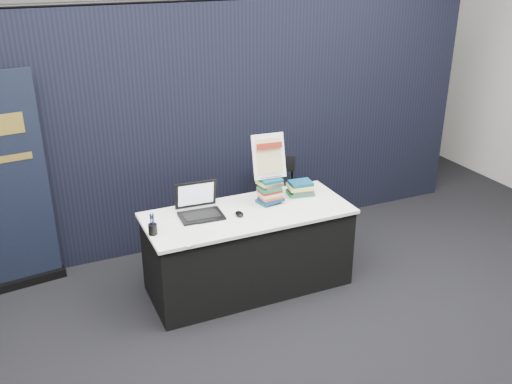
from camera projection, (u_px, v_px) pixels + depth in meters
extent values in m
plane|color=black|center=(275.00, 318.00, 4.77)|extent=(8.00, 8.00, 0.00)
cube|color=#AEABA4|center=(143.00, 39.00, 7.42)|extent=(8.00, 0.02, 3.50)
cube|color=black|center=(206.00, 129.00, 5.63)|extent=(6.00, 0.08, 2.40)
cube|color=black|center=(248.00, 251.00, 5.08)|extent=(1.76, 0.71, 0.72)
cube|color=white|center=(248.00, 213.00, 4.93)|extent=(1.80, 0.75, 0.03)
cube|color=black|center=(201.00, 216.00, 4.82)|extent=(0.38, 0.28, 0.02)
cube|color=black|center=(196.00, 196.00, 4.88)|extent=(0.37, 0.09, 0.25)
cube|color=silver|center=(196.00, 196.00, 4.87)|extent=(0.31, 0.06, 0.20)
ellipsoid|color=black|center=(239.00, 214.00, 4.85)|extent=(0.08, 0.11, 0.03)
cube|color=white|center=(173.00, 227.00, 4.65)|extent=(0.34, 0.25, 0.00)
cube|color=white|center=(181.00, 234.00, 4.54)|extent=(0.32, 0.23, 0.00)
cube|color=silver|center=(193.00, 235.00, 4.52)|extent=(0.40, 0.36, 0.00)
cylinder|color=black|center=(153.00, 229.00, 4.52)|extent=(0.09, 0.09, 0.09)
cube|color=navy|center=(270.00, 202.00, 5.09)|extent=(0.21, 0.17, 0.03)
cube|color=navy|center=(270.00, 199.00, 5.08)|extent=(0.21, 0.17, 0.03)
cube|color=#E75B20|center=(270.00, 196.00, 5.07)|extent=(0.21, 0.17, 0.03)
cube|color=beige|center=(270.00, 193.00, 5.06)|extent=(0.21, 0.17, 0.03)
cube|color=#A5231A|center=(270.00, 191.00, 5.05)|extent=(0.21, 0.17, 0.03)
cube|color=#1B673D|center=(270.00, 188.00, 5.04)|extent=(0.21, 0.17, 0.03)
cube|color=#424246|center=(270.00, 185.00, 5.03)|extent=(0.21, 0.17, 0.03)
cube|color=#C9D153|center=(270.00, 182.00, 5.02)|extent=(0.21, 0.17, 0.03)
cube|color=navy|center=(270.00, 180.00, 5.01)|extent=(0.21, 0.17, 0.03)
cube|color=#1B673D|center=(300.00, 193.00, 5.26)|extent=(0.24, 0.20, 0.03)
cube|color=#424246|center=(300.00, 190.00, 5.25)|extent=(0.24, 0.20, 0.03)
cube|color=#C9D153|center=(301.00, 187.00, 5.23)|extent=(0.24, 0.20, 0.03)
cube|color=navy|center=(301.00, 184.00, 5.22)|extent=(0.24, 0.20, 0.03)
cube|color=black|center=(271.00, 177.00, 4.98)|extent=(0.20, 0.03, 0.02)
cylinder|color=black|center=(259.00, 163.00, 4.98)|extent=(0.02, 0.10, 0.28)
cylinder|color=black|center=(275.00, 161.00, 5.04)|extent=(0.02, 0.10, 0.28)
cube|color=white|center=(269.00, 156.00, 4.95)|extent=(0.30, 0.14, 0.38)
cube|color=#D8CD87|center=(269.00, 156.00, 4.94)|extent=(0.24, 0.10, 0.30)
cube|color=maroon|center=(269.00, 146.00, 4.90)|extent=(0.24, 0.04, 0.05)
cube|color=black|center=(19.00, 283.00, 5.19)|extent=(0.84, 0.20, 0.08)
cube|color=black|center=(0.00, 187.00, 4.84)|extent=(0.78, 0.12, 1.96)
cylinder|color=black|center=(274.00, 239.00, 5.59)|extent=(0.02, 0.02, 0.44)
cylinder|color=black|center=(309.00, 231.00, 5.74)|extent=(0.02, 0.02, 0.44)
cylinder|color=black|center=(257.00, 222.00, 5.92)|extent=(0.02, 0.02, 0.44)
cylinder|color=black|center=(291.00, 215.00, 6.07)|extent=(0.02, 0.02, 0.44)
cube|color=black|center=(283.00, 205.00, 5.74)|extent=(0.54, 0.54, 0.04)
cube|color=black|center=(275.00, 164.00, 5.75)|extent=(0.38, 0.17, 0.16)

